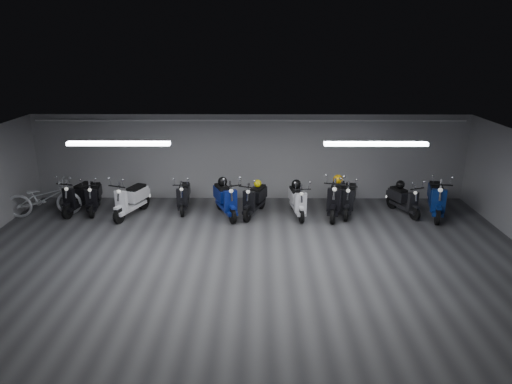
{
  "coord_description": "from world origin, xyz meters",
  "views": [
    {
      "loc": [
        0.29,
        -9.46,
        5.05
      ],
      "look_at": [
        0.2,
        2.5,
        1.05
      ],
      "focal_mm": 32.1,
      "sensor_mm": 36.0,
      "label": 1
    }
  ],
  "objects_px": {
    "scooter_2": "(131,194)",
    "helmet_4": "(258,183)",
    "scooter_10": "(437,193)",
    "helmet_0": "(400,185)",
    "helmet_1": "(296,184)",
    "scooter_7": "(336,192)",
    "scooter_0": "(78,192)",
    "scooter_3": "(184,192)",
    "scooter_6": "(298,196)",
    "bicycle": "(43,194)",
    "scooter_9": "(404,195)",
    "helmet_2": "(338,179)",
    "scooter_1": "(93,192)",
    "scooter_4": "(225,194)",
    "helmet_3": "(223,182)",
    "scooter_5": "(255,194)",
    "scooter_8": "(349,193)"
  },
  "relations": [
    {
      "from": "scooter_0",
      "to": "helmet_1",
      "type": "relative_size",
      "value": 6.12
    },
    {
      "from": "helmet_3",
      "to": "scooter_10",
      "type": "bearing_deg",
      "value": -2.0
    },
    {
      "from": "scooter_2",
      "to": "helmet_4",
      "type": "height_order",
      "value": "scooter_2"
    },
    {
      "from": "scooter_6",
      "to": "scooter_5",
      "type": "bearing_deg",
      "value": 169.32
    },
    {
      "from": "scooter_5",
      "to": "scooter_7",
      "type": "height_order",
      "value": "scooter_7"
    },
    {
      "from": "scooter_4",
      "to": "helmet_2",
      "type": "bearing_deg",
      "value": -16.28
    },
    {
      "from": "scooter_1",
      "to": "scooter_4",
      "type": "distance_m",
      "value": 4.08
    },
    {
      "from": "scooter_0",
      "to": "bicycle",
      "type": "xyz_separation_m",
      "value": [
        -0.91,
        -0.33,
        0.02
      ]
    },
    {
      "from": "scooter_0",
      "to": "scooter_2",
      "type": "distance_m",
      "value": 1.73
    },
    {
      "from": "scooter_10",
      "to": "scooter_2",
      "type": "bearing_deg",
      "value": -165.55
    },
    {
      "from": "scooter_4",
      "to": "helmet_2",
      "type": "xyz_separation_m",
      "value": [
        3.36,
        0.33,
        0.36
      ]
    },
    {
      "from": "scooter_3",
      "to": "scooter_10",
      "type": "height_order",
      "value": "scooter_10"
    },
    {
      "from": "scooter_2",
      "to": "scooter_6",
      "type": "bearing_deg",
      "value": 20.82
    },
    {
      "from": "bicycle",
      "to": "helmet_3",
      "type": "xyz_separation_m",
      "value": [
        5.33,
        0.25,
        0.33
      ]
    },
    {
      "from": "scooter_1",
      "to": "scooter_9",
      "type": "height_order",
      "value": "scooter_1"
    },
    {
      "from": "scooter_4",
      "to": "scooter_8",
      "type": "height_order",
      "value": "scooter_4"
    },
    {
      "from": "scooter_7",
      "to": "scooter_3",
      "type": "bearing_deg",
      "value": -169.85
    },
    {
      "from": "scooter_6",
      "to": "scooter_10",
      "type": "bearing_deg",
      "value": -7.92
    },
    {
      "from": "scooter_8",
      "to": "helmet_1",
      "type": "relative_size",
      "value": 6.18
    },
    {
      "from": "scooter_2",
      "to": "scooter_10",
      "type": "height_order",
      "value": "scooter_10"
    },
    {
      "from": "scooter_8",
      "to": "scooter_3",
      "type": "bearing_deg",
      "value": -167.77
    },
    {
      "from": "scooter_2",
      "to": "bicycle",
      "type": "bearing_deg",
      "value": -159.62
    },
    {
      "from": "scooter_7",
      "to": "helmet_2",
      "type": "relative_size",
      "value": 6.85
    },
    {
      "from": "helmet_0",
      "to": "scooter_2",
      "type": "bearing_deg",
      "value": -176.92
    },
    {
      "from": "scooter_0",
      "to": "scooter_9",
      "type": "relative_size",
      "value": 1.1
    },
    {
      "from": "scooter_1",
      "to": "helmet_3",
      "type": "distance_m",
      "value": 3.99
    },
    {
      "from": "scooter_10",
      "to": "helmet_4",
      "type": "height_order",
      "value": "scooter_10"
    },
    {
      "from": "scooter_9",
      "to": "scooter_3",
      "type": "bearing_deg",
      "value": 155.74
    },
    {
      "from": "scooter_7",
      "to": "scooter_2",
      "type": "bearing_deg",
      "value": -163.85
    },
    {
      "from": "helmet_1",
      "to": "scooter_9",
      "type": "bearing_deg",
      "value": -0.78
    },
    {
      "from": "helmet_1",
      "to": "scooter_7",
      "type": "bearing_deg",
      "value": -9.85
    },
    {
      "from": "scooter_8",
      "to": "scooter_0",
      "type": "bearing_deg",
      "value": -165.26
    },
    {
      "from": "helmet_3",
      "to": "scooter_8",
      "type": "bearing_deg",
      "value": -0.71
    },
    {
      "from": "scooter_0",
      "to": "scooter_5",
      "type": "height_order",
      "value": "scooter_0"
    },
    {
      "from": "scooter_6",
      "to": "scooter_7",
      "type": "distance_m",
      "value": 1.15
    },
    {
      "from": "scooter_5",
      "to": "helmet_2",
      "type": "height_order",
      "value": "scooter_5"
    },
    {
      "from": "scooter_0",
      "to": "helmet_4",
      "type": "distance_m",
      "value": 5.47
    },
    {
      "from": "scooter_2",
      "to": "helmet_4",
      "type": "xyz_separation_m",
      "value": [
        3.77,
        0.33,
        0.24
      ]
    },
    {
      "from": "scooter_2",
      "to": "helmet_1",
      "type": "distance_m",
      "value": 4.94
    },
    {
      "from": "scooter_4",
      "to": "scooter_3",
      "type": "bearing_deg",
      "value": 137.75
    },
    {
      "from": "scooter_2",
      "to": "scooter_3",
      "type": "bearing_deg",
      "value": 39.0
    },
    {
      "from": "scooter_9",
      "to": "scooter_8",
      "type": "bearing_deg",
      "value": 158.97
    },
    {
      "from": "helmet_2",
      "to": "scooter_9",
      "type": "bearing_deg",
      "value": -3.03
    },
    {
      "from": "helmet_1",
      "to": "helmet_2",
      "type": "xyz_separation_m",
      "value": [
        1.25,
        0.06,
        0.14
      ]
    },
    {
      "from": "scooter_9",
      "to": "scooter_5",
      "type": "bearing_deg",
      "value": 159.63
    },
    {
      "from": "scooter_8",
      "to": "helmet_1",
      "type": "height_order",
      "value": "scooter_8"
    },
    {
      "from": "scooter_2",
      "to": "scooter_3",
      "type": "xyz_separation_m",
      "value": [
        1.49,
        0.5,
        -0.08
      ]
    },
    {
      "from": "scooter_7",
      "to": "helmet_4",
      "type": "bearing_deg",
      "value": -170.95
    },
    {
      "from": "scooter_6",
      "to": "scooter_0",
      "type": "bearing_deg",
      "value": 169.75
    },
    {
      "from": "scooter_7",
      "to": "helmet_2",
      "type": "distance_m",
      "value": 0.42
    }
  ]
}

